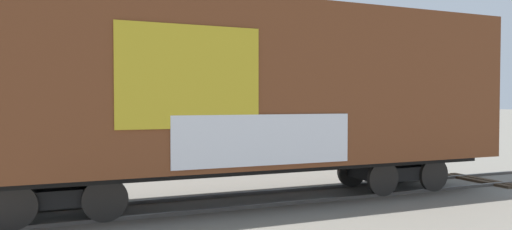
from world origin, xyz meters
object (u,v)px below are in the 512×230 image
at_px(freight_car, 250,89).
at_px(parked_car_blue, 214,143).
at_px(parked_car_green, 349,138).
at_px(flagpole, 3,19).
at_px(parked_car_tan, 44,150).

distance_m(freight_car, parked_car_blue, 6.89).
bearing_deg(parked_car_green, flagpole, 167.50).
xyz_separation_m(parked_car_blue, parked_car_green, (6.16, 0.20, -0.02)).
bearing_deg(parked_car_green, parked_car_blue, -178.18).
relative_size(freight_car, parked_car_green, 2.98).
xyz_separation_m(flagpole, parked_car_tan, (1.70, -3.21, -4.93)).
bearing_deg(parked_car_tan, parked_car_blue, -0.66).
bearing_deg(parked_car_blue, parked_car_tan, 179.34).
height_order(freight_car, parked_car_blue, freight_car).
bearing_deg(parked_car_green, parked_car_tan, -179.41).
bearing_deg(flagpole, parked_car_green, -12.50).
xyz_separation_m(freight_car, flagpole, (-6.93, 9.84, 2.94)).
distance_m(freight_car, parked_car_tan, 8.67).
bearing_deg(parked_car_blue, flagpole, 157.08).
relative_size(freight_car, flagpole, 1.52).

